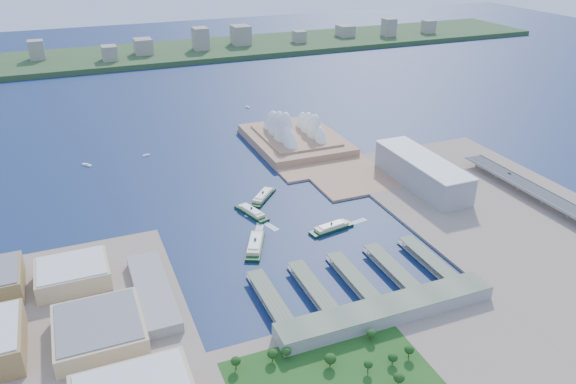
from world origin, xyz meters
name	(u,v)px	position (x,y,z in m)	size (l,w,h in m)	color
ground	(307,247)	(0.00, 0.00, 0.00)	(3000.00, 3000.00, 0.00)	#0D1940
west_land	(57,380)	(-250.00, -105.00, 1.50)	(220.00, 390.00, 3.00)	gray
south_land	(422,383)	(0.00, -210.00, 1.50)	(720.00, 180.00, 3.00)	gray
east_land	(521,225)	(240.00, -50.00, 1.50)	(240.00, 500.00, 3.00)	gray
peninsula	(302,147)	(107.50, 260.00, 1.50)	(135.00, 220.00, 3.00)	#9F7656
far_shore	(148,54)	(0.00, 980.00, 6.00)	(2200.00, 260.00, 12.00)	#2D4926
opera_house	(296,124)	(105.00, 280.00, 32.00)	(134.00, 180.00, 58.00)	white
toaster_building	(422,172)	(195.00, 80.00, 20.50)	(45.00, 155.00, 35.00)	gray
expressway	(570,213)	(300.00, -60.00, 8.93)	(26.00, 340.00, 11.85)	gray
west_buildings	(52,335)	(-250.00, -70.00, 16.50)	(200.00, 280.00, 27.00)	olive
ferry_wharves	(353,278)	(14.00, -75.00, 4.65)	(184.00, 90.00, 9.30)	#57654C
terminal_building	(387,311)	(15.00, -135.00, 9.00)	(200.00, 28.00, 12.00)	gray
park	(338,377)	(-60.00, -190.00, 11.00)	(150.00, 110.00, 16.00)	#194714
far_skyline	(148,42)	(0.00, 960.00, 39.50)	(1900.00, 140.00, 55.00)	gray
ferry_a	(251,211)	(-30.77, 89.61, 4.92)	(13.24, 52.00, 9.83)	black
ferry_b	(263,195)	(-4.53, 123.20, 5.08)	(13.69, 53.77, 10.17)	black
ferry_c	(255,243)	(-50.74, 18.78, 5.60)	(15.08, 59.22, 11.20)	black
ferry_d	(331,226)	(39.15, 21.40, 4.97)	(13.38, 52.55, 9.94)	black
boat_a	(87,165)	(-197.19, 313.44, 1.50)	(3.90, 15.59, 3.01)	white
boat_b	(146,155)	(-114.38, 318.51, 1.34)	(3.48, 9.96, 2.69)	white
boat_c	(313,116)	(184.84, 390.07, 1.44)	(3.72, 12.76, 2.87)	white
boat_e	(248,107)	(95.73, 483.71, 1.50)	(3.88, 12.20, 2.99)	white
car_c	(510,173)	(304.00, 42.26, 15.58)	(2.04, 5.01, 1.45)	slate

